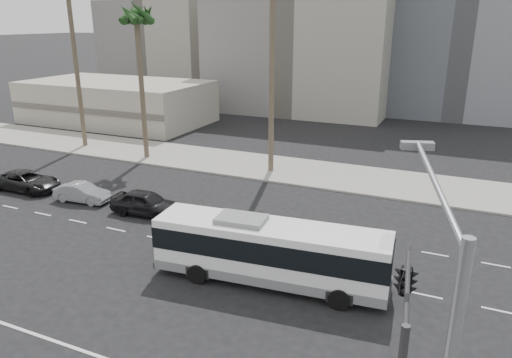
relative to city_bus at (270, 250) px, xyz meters
The scene contains 12 objects.
ground 3.11m from the city_bus, 135.99° to the left, with size 700.00×700.00×0.00m, color black.
sidewalk_north 17.49m from the city_bus, 96.18° to the left, with size 120.00×7.00×0.15m, color gray.
commercial_low 42.30m from the city_bus, 138.90° to the left, with size 22.00×12.16×5.00m.
midrise_beige_west 49.37m from the city_bus, 106.51° to the left, with size 24.00×18.00×18.00m, color gray.
midrise_gray_center 55.33m from the city_bus, 83.51° to the left, with size 20.00×20.00×26.00m, color slate.
midrise_beige_far 65.64m from the city_bus, 127.58° to the left, with size 18.00×16.00×15.00m, color gray.
city_bus is the anchor object (origin of this frame).
car_a 11.57m from the city_bus, 156.72° to the left, with size 4.75×1.91×1.62m, color black.
car_b 16.79m from the city_bus, 163.83° to the left, with size 3.98×1.39×1.31m, color gray.
car_c 22.16m from the city_bus, 167.35° to the left, with size 5.20×2.40×1.44m, color black.
traffic_signal 10.81m from the city_bus, 47.56° to the right, with size 2.99×3.99×6.45m.
palm_mid 26.45m from the city_bus, 140.17° to the left, with size 4.39×4.39×13.58m.
Camera 1 is at (9.62, -20.83, 12.14)m, focal length 33.59 mm.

